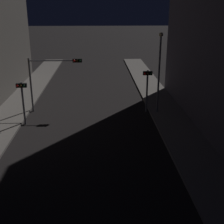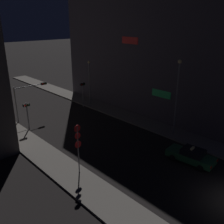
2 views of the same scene
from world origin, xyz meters
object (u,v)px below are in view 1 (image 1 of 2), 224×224
Objects in this scene: traffic_light_overhead at (51,73)px; street_lamp_far_block at (159,67)px; traffic_light_right_kerb at (147,82)px; traffic_light_left_kerb at (22,94)px.

traffic_light_overhead is 0.71× the size of street_lamp_far_block.
traffic_light_right_kerb is 1.82m from street_lamp_far_block.
traffic_light_right_kerb is 0.55× the size of street_lamp_far_block.
traffic_light_left_kerb is at bearing -169.90° from street_lamp_far_block.
traffic_light_overhead is at bearing 172.84° from street_lamp_far_block.
traffic_light_overhead is 9.31m from street_lamp_far_block.
traffic_light_right_kerb is at bearing 144.36° from street_lamp_far_block.
traffic_light_overhead reaches higher than traffic_light_left_kerb.
street_lamp_far_block is (0.85, -0.61, 1.49)m from traffic_light_right_kerb.
traffic_light_right_kerb is at bearing 14.20° from traffic_light_left_kerb.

